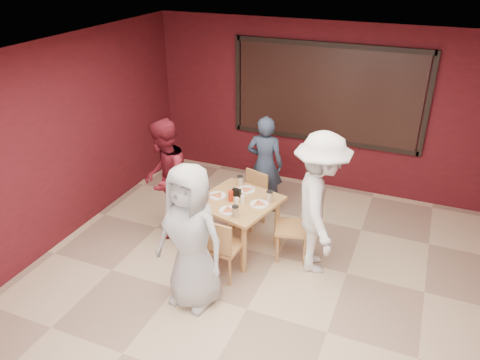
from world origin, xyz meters
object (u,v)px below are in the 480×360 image
at_px(chair_left, 190,213).
at_px(diner_front, 191,238).
at_px(diner_back, 265,164).
at_px(diner_right, 319,204).
at_px(chair_right, 299,224).
at_px(chair_front, 221,245).
at_px(dining_table, 238,206).
at_px(chair_back, 252,195).
at_px(diner_left, 165,179).

xyz_separation_m(chair_left, diner_front, (0.63, -1.11, 0.43)).
bearing_deg(diner_back, diner_right, 126.43).
distance_m(chair_right, diner_front, 1.64).
bearing_deg(diner_back, chair_front, 85.16).
xyz_separation_m(diner_front, diner_back, (0.03, 2.38, -0.11)).
height_order(diner_front, diner_back, diner_front).
height_order(dining_table, chair_back, dining_table).
bearing_deg(chair_back, diner_left, -145.44).
bearing_deg(diner_front, dining_table, 94.73).
height_order(chair_back, diner_back, diner_back).
bearing_deg(diner_right, diner_back, 23.31).
bearing_deg(dining_table, chair_back, 95.34).
distance_m(diner_front, diner_right, 1.68).
height_order(chair_front, chair_back, chair_front).
xyz_separation_m(chair_left, diner_right, (1.80, 0.10, 0.48)).
bearing_deg(diner_left, chair_right, 74.78).
bearing_deg(chair_front, diner_right, 33.78).
height_order(diner_front, diner_right, diner_right).
bearing_deg(diner_left, diner_back, 119.02).
distance_m(chair_left, diner_front, 1.35).
distance_m(chair_back, diner_right, 1.45).
height_order(dining_table, diner_front, diner_front).
distance_m(chair_back, diner_front, 1.97).
bearing_deg(diner_front, diner_left, 139.21).
bearing_deg(diner_back, chair_back, 78.86).
height_order(chair_back, diner_left, diner_left).
height_order(chair_left, diner_front, diner_front).
bearing_deg(dining_table, diner_left, -179.74).
height_order(chair_left, chair_right, chair_right).
bearing_deg(chair_left, chair_front, -38.57).
bearing_deg(chair_front, diner_back, 92.97).
height_order(chair_left, diner_right, diner_right).
bearing_deg(chair_front, diner_front, -103.79).
bearing_deg(diner_right, chair_back, 37.84).
xyz_separation_m(chair_front, diner_front, (-0.13, -0.51, 0.40)).
bearing_deg(chair_left, diner_front, -60.55).
relative_size(diner_back, diner_right, 0.83).
relative_size(chair_front, chair_right, 0.95).
relative_size(chair_back, diner_front, 0.46).
bearing_deg(chair_back, chair_left, -127.84).
bearing_deg(diner_left, chair_back, 105.79).
xyz_separation_m(chair_right, diner_left, (-1.94, -0.12, 0.35)).
relative_size(chair_left, diner_left, 0.47).
xyz_separation_m(chair_front, chair_right, (0.77, 0.81, 0.03)).
relative_size(chair_right, diner_right, 0.49).
bearing_deg(diner_right, dining_table, 69.51).
relative_size(diner_front, diner_right, 0.95).
xyz_separation_m(chair_left, chair_right, (1.52, 0.21, 0.06)).
bearing_deg(diner_left, chair_left, 59.70).
bearing_deg(chair_left, diner_left, 168.47).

